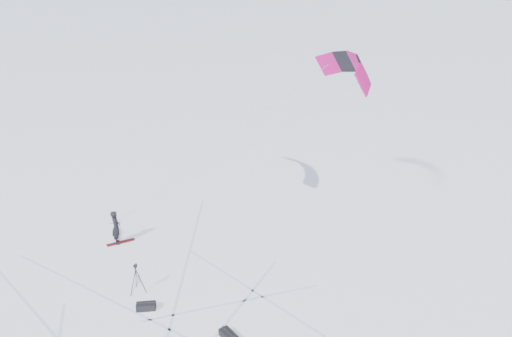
{
  "coord_description": "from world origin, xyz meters",
  "views": [
    {
      "loc": [
        5.78,
        -17.63,
        12.8
      ],
      "look_at": [
        5.63,
        6.03,
        3.51
      ],
      "focal_mm": 35.0,
      "sensor_mm": 36.0,
      "label": 1
    }
  ],
  "objects_px": {
    "snowboard": "(121,242)",
    "gear_bag_a": "(146,306)",
    "gear_bag_b": "(228,335)",
    "snowkiter": "(118,243)",
    "tripod": "(136,274)"
  },
  "relations": [
    {
      "from": "snowkiter",
      "to": "gear_bag_b",
      "type": "bearing_deg",
      "value": -158.89
    },
    {
      "from": "snowkiter",
      "to": "gear_bag_b",
      "type": "height_order",
      "value": "snowkiter"
    },
    {
      "from": "snowkiter",
      "to": "gear_bag_b",
      "type": "relative_size",
      "value": 2.06
    },
    {
      "from": "snowboard",
      "to": "gear_bag_b",
      "type": "bearing_deg",
      "value": -79.27
    },
    {
      "from": "snowkiter",
      "to": "snowboard",
      "type": "xyz_separation_m",
      "value": [
        0.15,
        0.03,
        0.02
      ]
    },
    {
      "from": "snowboard",
      "to": "tripod",
      "type": "distance_m",
      "value": 4.65
    },
    {
      "from": "gear_bag_a",
      "to": "gear_bag_b",
      "type": "xyz_separation_m",
      "value": [
        3.47,
        -1.74,
        0.0
      ]
    },
    {
      "from": "snowkiter",
      "to": "gear_bag_a",
      "type": "bearing_deg",
      "value": -173.56
    },
    {
      "from": "snowboard",
      "to": "tripod",
      "type": "relative_size",
      "value": 1.04
    },
    {
      "from": "snowboard",
      "to": "gear_bag_a",
      "type": "height_order",
      "value": "gear_bag_a"
    },
    {
      "from": "snowkiter",
      "to": "gear_bag_a",
      "type": "xyz_separation_m",
      "value": [
        2.59,
        -5.36,
        0.15
      ]
    },
    {
      "from": "snowboard",
      "to": "tripod",
      "type": "bearing_deg",
      "value": -95.35
    },
    {
      "from": "tripod",
      "to": "snowkiter",
      "type": "bearing_deg",
      "value": 122.95
    },
    {
      "from": "snowboard",
      "to": "gear_bag_b",
      "type": "distance_m",
      "value": 9.26
    },
    {
      "from": "snowboard",
      "to": "gear_bag_a",
      "type": "bearing_deg",
      "value": -94.54
    }
  ]
}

